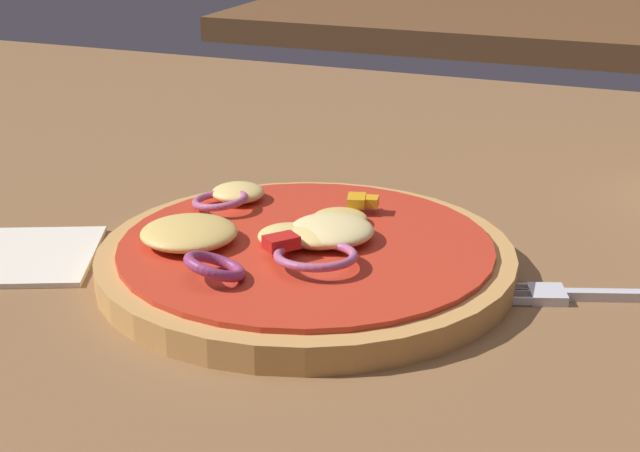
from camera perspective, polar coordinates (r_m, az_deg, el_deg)
name	(u,v)px	position (r m, az deg, el deg)	size (l,w,h in m)	color
dining_table	(386,309)	(0.51, 4.00, -5.00)	(1.40, 1.02, 0.04)	brown
pizza	(302,255)	(0.51, -1.10, -1.73)	(0.22, 0.22, 0.03)	tan
fork	(631,296)	(0.51, 18.21, -4.00)	(0.18, 0.07, 0.01)	silver
background_table	(491,19)	(1.51, 10.25, 12.13)	(0.74, 0.49, 0.04)	brown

